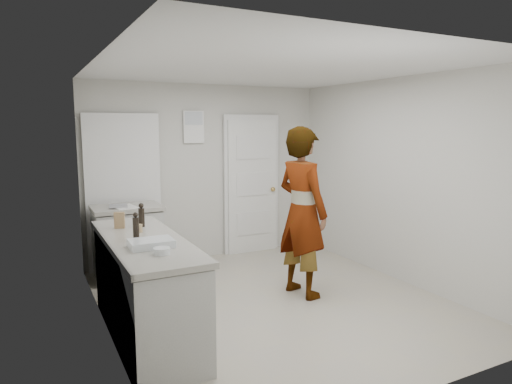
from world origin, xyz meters
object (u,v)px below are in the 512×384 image
cake_mix_box (119,220)px  baking_dish (151,244)px  person (302,212)px  spice_jar (140,228)px  oil_cruet_b (136,226)px  oil_cruet_a (141,215)px  egg_bowl (162,251)px

cake_mix_box → baking_dish: bearing=-59.9°
person → spice_jar: 1.82m
spice_jar → oil_cruet_b: (-0.09, -0.26, 0.08)m
oil_cruet_a → baking_dish: oil_cruet_a is taller
oil_cruet_a → baking_dish: size_ratio=0.66×
cake_mix_box → baking_dish: cake_mix_box is taller
cake_mix_box → egg_bowl: bearing=-60.4°
spice_jar → oil_cruet_a: 0.26m
egg_bowl → spice_jar: bearing=88.8°
oil_cruet_a → oil_cruet_b: bearing=-108.4°
person → oil_cruet_a: bearing=71.7°
spice_jar → baking_dish: bearing=-93.7°
baking_dish → spice_jar: bearing=86.3°
person → spice_jar: (-1.82, -0.02, 0.01)m
spice_jar → egg_bowl: size_ratio=0.58×
oil_cruet_b → egg_bowl: oil_cruet_b is taller
person → oil_cruet_a: (-1.75, 0.22, 0.08)m
baking_dish → egg_bowl: 0.25m
person → oil_cruet_b: person is taller
baking_dish → oil_cruet_a: bearing=82.1°
oil_cruet_b → person: bearing=8.2°
egg_bowl → oil_cruet_a: bearing=85.1°
spice_jar → baking_dish: spice_jar is taller
baking_dish → egg_bowl: baking_dish is taller
oil_cruet_a → cake_mix_box: bearing=174.1°
spice_jar → oil_cruet_a: size_ratio=0.32×
oil_cruet_a → egg_bowl: 1.06m
person → spice_jar: size_ratio=25.16×
cake_mix_box → oil_cruet_b: size_ratio=0.65×
oil_cruet_b → egg_bowl: 0.57m
spice_jar → oil_cruet_b: bearing=-109.3°
spice_jar → oil_cruet_b: oil_cruet_b is taller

